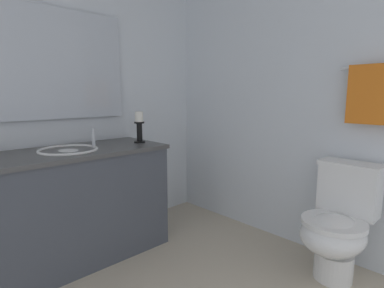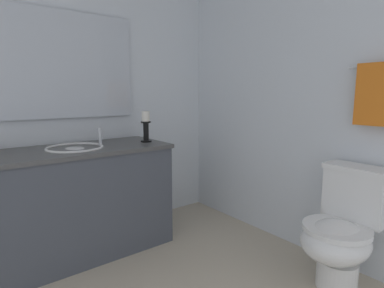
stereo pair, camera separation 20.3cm
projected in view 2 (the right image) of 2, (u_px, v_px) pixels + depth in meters
name	position (u px, v px, depth m)	size (l,w,h in m)	color
wall_back	(314.00, 89.00, 2.23)	(2.64, 0.04, 2.45)	silver
wall_left	(55.00, 90.00, 2.38)	(0.04, 2.89, 2.45)	silver
vanity_cabinet	(78.00, 201.00, 2.28)	(0.58, 1.35, 0.80)	#474C56
sink_basin	(75.00, 153.00, 2.22)	(0.40, 0.40, 0.24)	white
mirror	(58.00, 65.00, 2.33)	(0.02, 1.18, 0.81)	silver
candle_holder_tall	(146.00, 126.00, 2.49)	(0.09, 0.09, 0.25)	black
toilet	(342.00, 231.00, 1.87)	(0.39, 0.54, 0.75)	white
towel_near_vanity	(380.00, 94.00, 1.82)	(0.28, 0.03, 0.38)	orange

